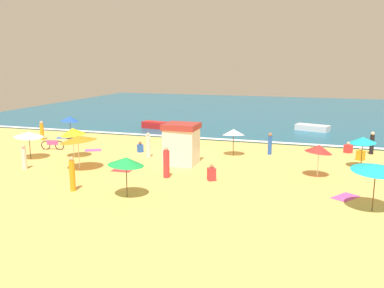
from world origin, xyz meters
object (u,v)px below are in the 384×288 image
at_px(beachgoer_6, 140,147).
at_px(beachgoer_3, 212,173).
at_px(beach_umbrella_8, 363,140).
at_px(beachgoer_10, 372,143).
at_px(small_boat_1, 312,128).
at_px(beachgoer_7, 166,163).
at_px(beach_umbrella_2, 234,132).
at_px(beachgoer_9, 42,131).
at_px(beachgoer_2, 270,144).
at_px(beachgoer_12, 24,157).
at_px(beach_umbrella_3, 73,132).
at_px(small_boat_0, 155,125).
at_px(lifeguard_cabana, 181,144).
at_px(beachgoer_0, 148,146).
at_px(beach_umbrella_4, 126,161).
at_px(beachgoer_11, 361,155).
at_px(beachgoer_8, 72,174).
at_px(beach_umbrella_7, 70,119).
at_px(beach_umbrella_0, 29,134).
at_px(beach_umbrella_5, 78,139).
at_px(beachgoer_5, 348,148).
at_px(beach_umbrella_1, 376,168).
at_px(parked_bicycle, 53,145).
at_px(beach_umbrella_6, 319,149).

bearing_deg(beachgoer_6, beachgoer_3, -38.41).
distance_m(beach_umbrella_8, beachgoer_10, 4.80).
bearing_deg(small_boat_1, beachgoer_7, -111.60).
height_order(beach_umbrella_2, beachgoer_9, beach_umbrella_2).
bearing_deg(beach_umbrella_8, beachgoer_2, 160.28).
bearing_deg(beachgoer_12, beach_umbrella_3, 73.49).
xyz_separation_m(beach_umbrella_8, small_boat_0, (-18.47, 10.07, -1.41)).
bearing_deg(beachgoer_12, lifeguard_cabana, 25.28).
bearing_deg(beachgoer_0, beach_umbrella_4, -73.32).
xyz_separation_m(beachgoer_11, small_boat_1, (-3.59, 10.99, 0.02)).
relative_size(beachgoer_7, beachgoer_8, 1.00).
relative_size(lifeguard_cabana, beach_umbrella_7, 1.20).
height_order(beach_umbrella_0, beach_umbrella_5, beach_umbrella_5).
bearing_deg(beach_umbrella_5, beachgoer_5, 32.43).
height_order(beach_umbrella_8, beachgoer_2, beach_umbrella_8).
bearing_deg(beach_umbrella_4, beachgoer_5, 52.36).
bearing_deg(beachgoer_5, beach_umbrella_0, -157.33).
xyz_separation_m(beach_umbrella_1, beachgoer_0, (-14.10, 6.77, -1.22)).
height_order(beach_umbrella_5, beachgoer_3, beach_umbrella_5).
relative_size(beach_umbrella_0, parked_bicycle, 1.29).
xyz_separation_m(beachgoer_6, small_boat_0, (-3.06, 10.06, 0.08)).
xyz_separation_m(lifeguard_cabana, beach_umbrella_3, (-7.91, -0.48, 0.46)).
distance_m(beach_umbrella_7, beachgoer_11, 23.46).
height_order(lifeguard_cabana, beach_umbrella_3, lifeguard_cabana).
relative_size(beachgoer_3, small_boat_1, 0.28).
relative_size(beach_umbrella_5, beach_umbrella_8, 1.13).
bearing_deg(small_boat_1, lifeguard_cabana, -116.26).
bearing_deg(beachgoer_0, beachgoer_9, 164.09).
height_order(beachgoer_0, beachgoer_8, beachgoer_8).
relative_size(beach_umbrella_1, beachgoer_2, 1.69).
bearing_deg(beach_umbrella_8, beach_umbrella_4, -139.95).
distance_m(beachgoer_9, beachgoer_12, 10.13).
bearing_deg(beach_umbrella_7, beachgoer_0, -24.35).
bearing_deg(beach_umbrella_8, small_boat_1, 104.63).
distance_m(lifeguard_cabana, beachgoer_3, 4.36).
relative_size(beach_umbrella_2, beachgoer_12, 1.32).
xyz_separation_m(beach_umbrella_6, beachgoer_10, (3.60, 7.52, -0.89)).
bearing_deg(beachgoer_12, beach_umbrella_7, 107.40).
height_order(parked_bicycle, beachgoer_2, beachgoer_2).
distance_m(beach_umbrella_3, beachgoer_6, 5.03).
relative_size(beach_umbrella_4, beachgoer_12, 1.48).
bearing_deg(beach_umbrella_8, beach_umbrella_1, -90.32).
bearing_deg(beachgoer_5, beachgoer_10, 1.45).
bearing_deg(beach_umbrella_6, beach_umbrella_5, -168.61).
bearing_deg(beachgoer_8, beachgoer_7, 45.98).
distance_m(beach_umbrella_2, beachgoer_7, 7.32).
distance_m(beach_umbrella_8, beachgoer_12, 21.42).
distance_m(beach_umbrella_2, beachgoer_0, 6.15).
xyz_separation_m(beach_umbrella_1, beach_umbrella_7, (-23.24, 10.91, -0.27)).
distance_m(lifeguard_cabana, beach_umbrella_4, 7.30).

